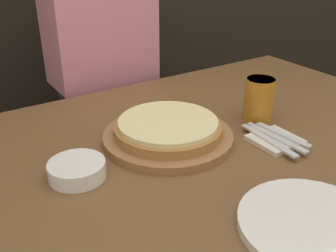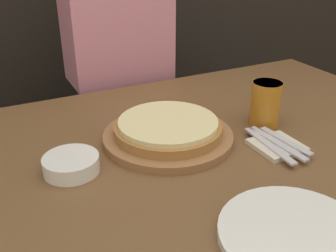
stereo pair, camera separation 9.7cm
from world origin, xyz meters
name	(u,v)px [view 1 (the left image)]	position (x,y,z in m)	size (l,w,h in m)	color
pizza_on_board	(168,131)	(-0.03, 0.10, 0.78)	(0.33, 0.33, 0.06)	#99663D
beer_glass	(259,98)	(0.24, 0.07, 0.82)	(0.08, 0.08, 0.12)	#B7701E
dinner_plate	(314,225)	(0.00, -0.32, 0.77)	(0.27, 0.27, 0.02)	white
side_bowl	(77,170)	(-0.29, 0.07, 0.77)	(0.12, 0.12, 0.04)	white
napkin_stack	(275,140)	(0.18, -0.05, 0.76)	(0.11, 0.11, 0.01)	beige
fork	(268,140)	(0.16, -0.05, 0.77)	(0.03, 0.19, 0.00)	silver
dinner_knife	(275,137)	(0.18, -0.05, 0.77)	(0.03, 0.19, 0.00)	silver
spoon	(282,135)	(0.21, -0.05, 0.77)	(0.03, 0.16, 0.00)	silver
diner_person	(105,94)	(0.04, 0.66, 0.68)	(0.36, 0.21, 1.37)	#33333D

